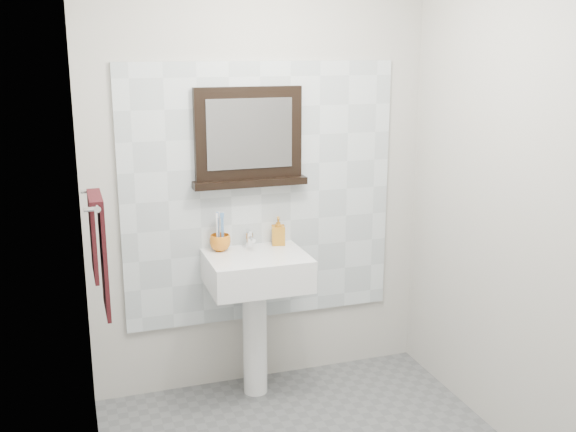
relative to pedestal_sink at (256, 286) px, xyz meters
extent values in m
cube|color=#BAB7B1|center=(0.09, 0.23, 0.57)|extent=(2.00, 0.01, 2.50)
cube|color=#BAB7B1|center=(0.09, -1.97, 0.57)|extent=(2.00, 0.01, 2.50)
cube|color=#BAB7B1|center=(-0.91, -0.87, 0.57)|extent=(0.01, 2.20, 2.50)
cube|color=#BAB7B1|center=(1.09, -0.87, 0.57)|extent=(0.01, 2.20, 2.50)
cube|color=silver|center=(0.09, 0.21, 0.47)|extent=(1.60, 0.02, 1.50)
cylinder|color=white|center=(0.00, 0.05, -0.34)|extent=(0.14, 0.14, 0.68)
cube|color=white|center=(0.00, -0.01, 0.09)|extent=(0.55, 0.44, 0.18)
cylinder|color=silver|center=(0.00, -0.03, 0.17)|extent=(0.32, 0.32, 0.02)
cylinder|color=#4C4C4F|center=(0.00, -0.03, 0.18)|extent=(0.04, 0.04, 0.00)
cylinder|color=silver|center=(0.00, 0.14, 0.23)|extent=(0.04, 0.04, 0.09)
cylinder|color=silver|center=(0.00, 0.09, 0.25)|extent=(0.02, 0.10, 0.02)
cube|color=silver|center=(0.00, 0.15, 0.28)|extent=(0.02, 0.07, 0.01)
imported|color=orange|center=(-0.17, 0.13, 0.23)|extent=(0.13, 0.13, 0.09)
cylinder|color=white|center=(-0.19, 0.12, 0.29)|extent=(0.01, 0.01, 0.19)
cube|color=white|center=(-0.19, 0.12, 0.39)|extent=(0.01, 0.01, 0.03)
cylinder|color=#4F7DB6|center=(-0.16, 0.12, 0.29)|extent=(0.01, 0.01, 0.19)
cube|color=#4F7DB6|center=(-0.16, 0.12, 0.39)|extent=(0.01, 0.01, 0.03)
cylinder|color=white|center=(-0.17, 0.15, 0.29)|extent=(0.01, 0.01, 0.19)
cube|color=white|center=(-0.17, 0.15, 0.39)|extent=(0.01, 0.01, 0.03)
cylinder|color=#4F7DB6|center=(-0.18, 0.14, 0.29)|extent=(0.01, 0.01, 0.19)
cube|color=#4F7DB6|center=(-0.18, 0.14, 0.39)|extent=(0.01, 0.01, 0.03)
cylinder|color=white|center=(-0.15, 0.14, 0.29)|extent=(0.01, 0.01, 0.19)
cube|color=white|center=(-0.15, 0.14, 0.39)|extent=(0.01, 0.01, 0.03)
cylinder|color=#4F7DB6|center=(-0.16, 0.12, 0.29)|extent=(0.01, 0.01, 0.19)
cube|color=#4F7DB6|center=(-0.16, 0.12, 0.39)|extent=(0.01, 0.01, 0.03)
imported|color=#B15414|center=(0.18, 0.14, 0.27)|extent=(0.09, 0.09, 0.17)
cube|color=black|center=(0.02, 0.19, 0.83)|extent=(0.61, 0.06, 0.51)
cube|color=#99999E|center=(0.02, 0.16, 0.83)|extent=(0.49, 0.01, 0.39)
cube|color=black|center=(0.02, 0.17, 0.56)|extent=(0.65, 0.11, 0.04)
cylinder|color=silver|center=(-0.85, -0.42, 0.65)|extent=(0.03, 0.40, 0.03)
cylinder|color=silver|center=(-0.88, -0.61, 0.65)|extent=(0.05, 0.02, 0.02)
cylinder|color=silver|center=(-0.88, -0.23, 0.65)|extent=(0.05, 0.02, 0.02)
cube|color=black|center=(-0.83, -0.42, 0.38)|extent=(0.02, 0.30, 0.52)
cube|color=black|center=(-0.87, -0.42, 0.47)|extent=(0.02, 0.30, 0.34)
cube|color=black|center=(-0.85, -0.42, 0.65)|extent=(0.06, 0.30, 0.03)
camera|label=1|loc=(-0.96, -3.43, 1.30)|focal=42.00mm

